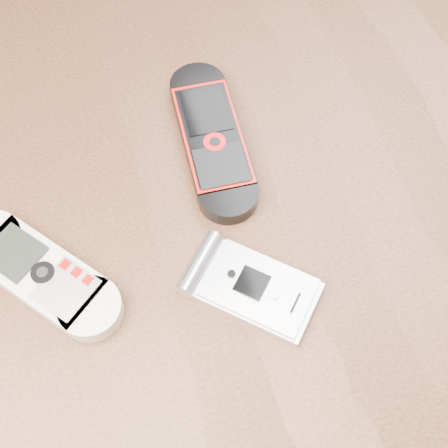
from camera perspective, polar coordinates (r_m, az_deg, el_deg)
The scene contains 5 objects.
ground at distance 1.22m, azimuth -0.24°, elevation -17.42°, with size 4.00×4.00×0.00m, color #472B19.
table at distance 0.60m, azimuth -0.46°, elevation -5.41°, with size 1.20×0.80×0.75m.
nokia_white at distance 0.50m, azimuth -16.48°, elevation -4.34°, with size 0.05×0.15×0.02m, color silver.
nokia_black_red at distance 0.54m, azimuth -1.09°, elevation 7.85°, with size 0.05×0.17×0.02m, color black.
motorola_razr at distance 0.47m, azimuth 2.86°, elevation -5.89°, with size 0.05×0.10×0.02m, color silver.
Camera 1 is at (-0.06, -0.23, 1.20)m, focal length 50.00 mm.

